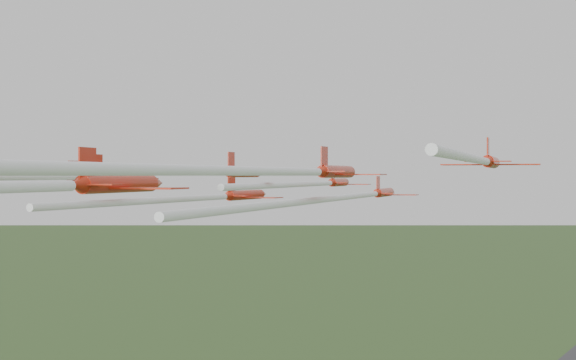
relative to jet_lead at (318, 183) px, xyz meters
The scene contains 7 objects.
jet_lead is the anchor object (origin of this frame).
jet_row2_left 15.92m from the jet_lead, 110.36° to the right, with size 12.76×46.83×2.93m.
jet_row2_right 24.52m from the jet_lead, 53.48° to the right, with size 17.80×60.49×2.39m.
jet_row3_mid 32.33m from the jet_lead, 79.34° to the right, with size 14.98×46.85×2.47m.
jet_row3_right 36.15m from the jet_lead, 38.17° to the right, with size 14.17×45.26×2.71m.
jet_row4_left 45.31m from the jet_lead, 89.12° to the right, with size 13.37×47.99×2.38m.
jet_row4_right 51.43m from the jet_lead, 64.20° to the right, with size 15.44×58.37×2.42m.
Camera 1 is at (44.69, -77.82, 62.02)m, focal length 50.00 mm.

